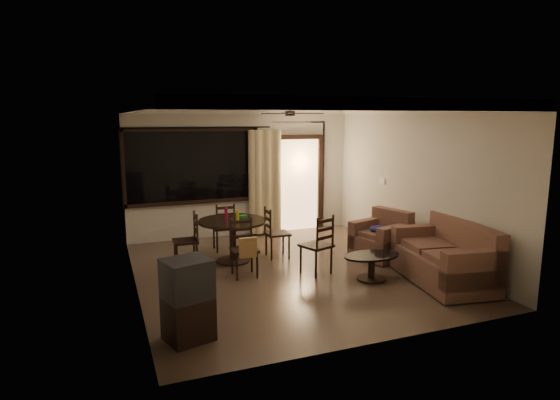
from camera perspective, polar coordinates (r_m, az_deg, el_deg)
name	(u,v)px	position (r m, az deg, el deg)	size (l,w,h in m)	color
ground	(289,271)	(8.07, 1.16, -8.65)	(5.50, 5.50, 0.00)	#7F6651
room_shell	(284,155)	(9.54, 0.47, 5.50)	(5.50, 6.70, 5.50)	beige
dining_table	(233,229)	(8.48, -5.78, -3.51)	(1.23, 1.23, 0.99)	black
dining_chair_west	(186,250)	(8.43, -11.34, -6.03)	(0.44, 0.44, 0.95)	black
dining_chair_east	(277,242)	(8.77, -0.39, -5.19)	(0.44, 0.44, 0.95)	black
dining_chair_south	(245,258)	(7.75, -4.34, -7.11)	(0.44, 0.50, 0.95)	black
dining_chair_north	(224,236)	(9.30, -6.83, -4.37)	(0.44, 0.44, 0.95)	black
tv_cabinet	(188,300)	(5.68, -11.17, -11.83)	(0.62, 0.59, 0.98)	black
sofa	(447,259)	(7.89, 19.65, -6.80)	(1.22, 1.91, 0.95)	#4F2B24
armchair	(382,239)	(8.94, 12.36, -4.64)	(1.07, 1.07, 0.86)	#4F2B24
coffee_table	(372,263)	(7.72, 11.11, -7.56)	(0.95, 0.57, 0.42)	black
side_chair	(317,256)	(7.90, 4.49, -6.83)	(0.57, 0.57, 1.01)	black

